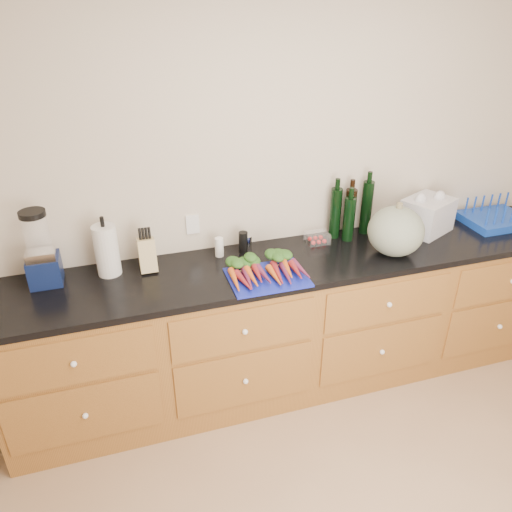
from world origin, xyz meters
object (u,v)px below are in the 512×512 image
object	(u,v)px
carrots	(265,269)
tomato_box	(317,238)
squash	(396,231)
blender_appliance	(41,253)
knife_block	(147,255)
dish_rack	(495,218)
paper_towel	(107,250)
cutting_board	(267,277)

from	to	relation	value
carrots	tomato_box	distance (m)	0.53
squash	tomato_box	distance (m)	0.49
squash	blender_appliance	xyz separation A→B (m)	(-2.02, 0.26, 0.04)
carrots	knife_block	distance (m)	0.68
blender_appliance	dish_rack	xyz separation A→B (m)	(2.93, -0.08, -0.15)
carrots	squash	xyz separation A→B (m)	(0.84, 0.01, 0.12)
carrots	blender_appliance	distance (m)	1.23
paper_towel	tomato_box	size ratio (longest dim) A/B	2.11
blender_appliance	tomato_box	world-z (taller)	blender_appliance
dish_rack	squash	bearing A→B (deg)	-168.45
cutting_board	paper_towel	size ratio (longest dim) A/B	1.47
dish_rack	carrots	bearing A→B (deg)	-173.49
blender_appliance	carrots	bearing A→B (deg)	-13.13
carrots	blender_appliance	world-z (taller)	blender_appliance
blender_appliance	paper_towel	distance (m)	0.34
carrots	dish_rack	bearing A→B (deg)	6.51
squash	tomato_box	bearing A→B (deg)	144.55
cutting_board	dish_rack	distance (m)	1.76
knife_block	dish_rack	xyz separation A→B (m)	(2.38, -0.06, -0.06)
paper_towel	dish_rack	xyz separation A→B (m)	(2.59, -0.08, -0.11)
blender_appliance	tomato_box	size ratio (longest dim) A/B	3.06
cutting_board	dish_rack	world-z (taller)	dish_rack
squash	dish_rack	distance (m)	0.94
carrots	tomato_box	size ratio (longest dim) A/B	2.99
blender_appliance	tomato_box	distance (m)	1.64
dish_rack	knife_block	bearing A→B (deg)	178.55
knife_block	dish_rack	world-z (taller)	knife_block
cutting_board	tomato_box	distance (m)	0.56
cutting_board	squash	world-z (taller)	squash
squash	dish_rack	xyz separation A→B (m)	(0.91, 0.19, -0.11)
blender_appliance	paper_towel	size ratio (longest dim) A/B	1.45
knife_block	cutting_board	bearing A→B (deg)	-25.48
tomato_box	dish_rack	distance (m)	1.30
cutting_board	carrots	distance (m)	0.05
cutting_board	blender_appliance	distance (m)	1.24
cutting_board	carrots	world-z (taller)	carrots
knife_block	tomato_box	size ratio (longest dim) A/B	1.36
blender_appliance	knife_block	size ratio (longest dim) A/B	2.25
cutting_board	tomato_box	bearing A→B (deg)	36.41
blender_appliance	tomato_box	bearing A→B (deg)	0.43
cutting_board	knife_block	bearing A→B (deg)	154.52
knife_block	dish_rack	size ratio (longest dim) A/B	0.45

